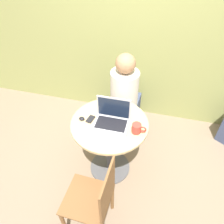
# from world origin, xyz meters

# --- Properties ---
(ground_plane) EXTENTS (12.00, 12.00, 0.00)m
(ground_plane) POSITION_xyz_m (0.00, 0.00, 0.00)
(ground_plane) COLOR #7F6B56
(back_wall) EXTENTS (7.00, 0.05, 2.60)m
(back_wall) POSITION_xyz_m (0.00, 1.14, 1.30)
(back_wall) COLOR #939956
(back_wall) RESTS_ON ground_plane
(round_table) EXTENTS (0.77, 0.77, 0.77)m
(round_table) POSITION_xyz_m (0.00, 0.00, 0.55)
(round_table) COLOR #4C4C51
(round_table) RESTS_ON ground_plane
(laptop) EXTENTS (0.34, 0.22, 0.26)m
(laptop) POSITION_xyz_m (0.02, 0.01, 0.83)
(laptop) COLOR #B7B7BC
(laptop) RESTS_ON round_table
(cell_phone) EXTENTS (0.08, 0.11, 0.02)m
(cell_phone) POSITION_xyz_m (-0.20, -0.01, 0.78)
(cell_phone) COLOR black
(cell_phone) RESTS_ON round_table
(computer_mouse) EXTENTS (0.06, 0.05, 0.03)m
(computer_mouse) POSITION_xyz_m (-0.28, -0.03, 0.79)
(computer_mouse) COLOR black
(computer_mouse) RESTS_ON round_table
(coffee_cup) EXTENTS (0.14, 0.09, 0.10)m
(coffee_cup) POSITION_xyz_m (0.28, -0.06, 0.82)
(coffee_cup) COLOR #B2382D
(coffee_cup) RESTS_ON round_table
(chair_empty) EXTENTS (0.41, 0.41, 0.91)m
(chair_empty) POSITION_xyz_m (0.04, -0.65, 0.47)
(chair_empty) COLOR brown
(chair_empty) RESTS_ON ground_plane
(person_seated) EXTENTS (0.35, 0.54, 1.20)m
(person_seated) POSITION_xyz_m (0.02, 0.69, 0.50)
(person_seated) COLOR #3D4766
(person_seated) RESTS_ON ground_plane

